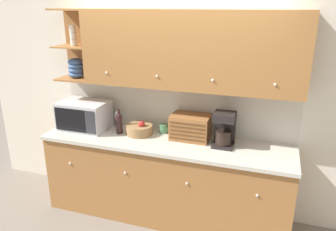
{
  "coord_description": "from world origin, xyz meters",
  "views": [
    {
      "loc": [
        1.08,
        -3.45,
        2.37
      ],
      "look_at": [
        0.0,
        -0.22,
        1.21
      ],
      "focal_mm": 35.0,
      "sensor_mm": 36.0,
      "label": 1
    }
  ],
  "objects_px": {
    "microwave": "(84,115)",
    "mug": "(164,129)",
    "bread_box": "(191,127)",
    "wine_bottle": "(119,122)",
    "fruit_basket": "(139,129)",
    "wine_glass": "(117,116)",
    "coffee_maker": "(224,129)"
  },
  "relations": [
    {
      "from": "microwave",
      "to": "coffee_maker",
      "type": "bearing_deg",
      "value": 1.07
    },
    {
      "from": "wine_glass",
      "to": "bread_box",
      "type": "distance_m",
      "value": 0.93
    },
    {
      "from": "wine_bottle",
      "to": "fruit_basket",
      "type": "distance_m",
      "value": 0.25
    },
    {
      "from": "fruit_basket",
      "to": "wine_bottle",
      "type": "bearing_deg",
      "value": -167.87
    },
    {
      "from": "mug",
      "to": "coffee_maker",
      "type": "xyz_separation_m",
      "value": [
        0.72,
        -0.14,
        0.13
      ]
    },
    {
      "from": "fruit_basket",
      "to": "coffee_maker",
      "type": "relative_size",
      "value": 0.82
    },
    {
      "from": "fruit_basket",
      "to": "bread_box",
      "type": "xyz_separation_m",
      "value": [
        0.59,
        0.06,
        0.08
      ]
    },
    {
      "from": "wine_bottle",
      "to": "coffee_maker",
      "type": "distance_m",
      "value": 1.2
    },
    {
      "from": "fruit_basket",
      "to": "coffee_maker",
      "type": "xyz_separation_m",
      "value": [
        0.97,
        -0.01,
        0.13
      ]
    },
    {
      "from": "fruit_basket",
      "to": "wine_glass",
      "type": "bearing_deg",
      "value": 159.77
    },
    {
      "from": "bread_box",
      "to": "wine_glass",
      "type": "bearing_deg",
      "value": 175.66
    },
    {
      "from": "wine_bottle",
      "to": "bread_box",
      "type": "height_order",
      "value": "wine_bottle"
    },
    {
      "from": "fruit_basket",
      "to": "mug",
      "type": "xyz_separation_m",
      "value": [
        0.25,
        0.13,
        -0.01
      ]
    },
    {
      "from": "microwave",
      "to": "wine_bottle",
      "type": "bearing_deg",
      "value": -1.22
    },
    {
      "from": "bread_box",
      "to": "wine_bottle",
      "type": "bearing_deg",
      "value": -172.71
    },
    {
      "from": "wine_glass",
      "to": "wine_bottle",
      "type": "distance_m",
      "value": 0.21
    },
    {
      "from": "wine_glass",
      "to": "coffee_maker",
      "type": "xyz_separation_m",
      "value": [
        1.31,
        -0.13,
        0.04
      ]
    },
    {
      "from": "microwave",
      "to": "fruit_basket",
      "type": "xyz_separation_m",
      "value": [
        0.69,
        0.04,
        -0.11
      ]
    },
    {
      "from": "wine_bottle",
      "to": "mug",
      "type": "relative_size",
      "value": 2.86
    },
    {
      "from": "bread_box",
      "to": "coffee_maker",
      "type": "xyz_separation_m",
      "value": [
        0.38,
        -0.06,
        0.05
      ]
    },
    {
      "from": "coffee_maker",
      "to": "fruit_basket",
      "type": "bearing_deg",
      "value": 179.48
    },
    {
      "from": "fruit_basket",
      "to": "mug",
      "type": "relative_size",
      "value": 2.93
    },
    {
      "from": "microwave",
      "to": "mug",
      "type": "relative_size",
      "value": 5.43
    },
    {
      "from": "coffee_maker",
      "to": "wine_bottle",
      "type": "bearing_deg",
      "value": -178.05
    },
    {
      "from": "wine_glass",
      "to": "microwave",
      "type": "bearing_deg",
      "value": -154.75
    },
    {
      "from": "microwave",
      "to": "bread_box",
      "type": "bearing_deg",
      "value": 4.24
    },
    {
      "from": "wine_bottle",
      "to": "bread_box",
      "type": "relative_size",
      "value": 0.7
    },
    {
      "from": "bread_box",
      "to": "coffee_maker",
      "type": "relative_size",
      "value": 1.14
    },
    {
      "from": "microwave",
      "to": "wine_bottle",
      "type": "xyz_separation_m",
      "value": [
        0.46,
        -0.01,
        -0.03
      ]
    },
    {
      "from": "coffee_maker",
      "to": "wine_glass",
      "type": "bearing_deg",
      "value": 174.13
    },
    {
      "from": "coffee_maker",
      "to": "mug",
      "type": "bearing_deg",
      "value": 169.08
    },
    {
      "from": "microwave",
      "to": "wine_bottle",
      "type": "height_order",
      "value": "microwave"
    }
  ]
}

